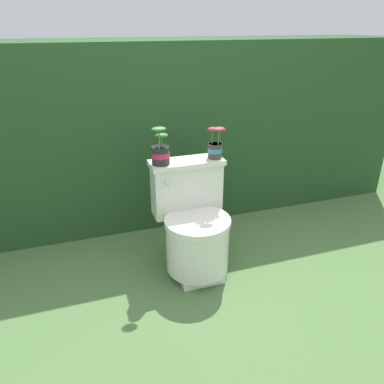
% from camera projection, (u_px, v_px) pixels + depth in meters
% --- Properties ---
extents(ground_plane, '(12.00, 12.00, 0.00)m').
position_uv_depth(ground_plane, '(197.00, 277.00, 2.37)').
color(ground_plane, '#4C703D').
extents(hedge_backdrop, '(4.10, 0.71, 1.36)m').
position_uv_depth(hedge_backdrop, '(154.00, 131.00, 2.99)').
color(hedge_backdrop, '#234723').
rests_on(hedge_backdrop, ground).
extents(toilet, '(0.46, 0.50, 0.70)m').
position_uv_depth(toilet, '(194.00, 227.00, 2.33)').
color(toilet, silver).
rests_on(toilet, ground).
extents(potted_plant_left, '(0.11, 0.13, 0.24)m').
position_uv_depth(potted_plant_left, '(161.00, 152.00, 2.20)').
color(potted_plant_left, '#262628').
rests_on(potted_plant_left, toilet).
extents(potted_plant_midleft, '(0.12, 0.11, 0.20)m').
position_uv_depth(potted_plant_midleft, '(216.00, 146.00, 2.31)').
color(potted_plant_midleft, '#47382D').
rests_on(potted_plant_midleft, toilet).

